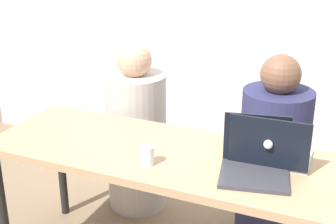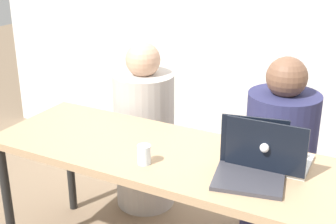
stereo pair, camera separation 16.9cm
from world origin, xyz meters
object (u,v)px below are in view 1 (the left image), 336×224
Objects in this scene: person_on_right at (273,161)px; water_glass_center at (148,157)px; person_on_left at (136,137)px; laptop_back_right at (271,151)px; laptop_front_right at (255,162)px.

person_on_right is 12.28× the size of water_glass_center.
laptop_back_right is (0.94, -0.47, 0.29)m from person_on_left.
person_on_right reaches higher than water_glass_center.
laptop_front_right is (0.90, -0.60, 0.29)m from person_on_left.
water_glass_center is at bearing 23.82° from laptop_back_right.
person_on_right is at bearing 58.23° from water_glass_center.
person_on_left is at bearing 120.96° from water_glass_center.
laptop_front_right is at bearing 129.67° from person_on_left.
laptop_front_right is at bearing 70.78° from laptop_back_right.
laptop_back_right is 1.07× the size of laptop_front_right.
water_glass_center is (-0.44, -0.72, 0.27)m from person_on_right.
laptop_back_right is at bearing 98.28° from person_on_right.
laptop_back_right and laptop_front_right have the same top height.
water_glass_center is (-0.51, -0.25, -0.01)m from laptop_back_right.
laptop_front_right reaches higher than water_glass_center.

